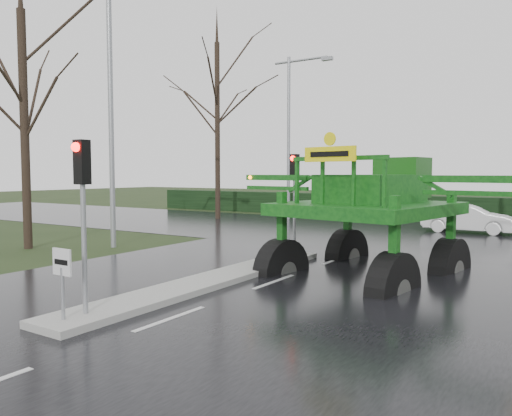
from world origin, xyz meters
The scene contains 14 objects.
ground centered at (0.00, 0.00, 0.00)m, with size 140.00×140.00×0.00m, color black.
road_main centered at (0.00, 10.00, 0.00)m, with size 14.00×80.00×0.02m, color black.
road_cross centered at (0.00, 16.00, 0.01)m, with size 80.00×12.00×0.02m, color black.
median_island centered at (-1.30, 3.00, 0.09)m, with size 1.20×10.00×0.16m, color gray.
hedge_row centered at (0.00, 24.00, 0.75)m, with size 44.00×0.90×1.50m, color black.
keep_left_sign centered at (-1.30, -1.50, 1.06)m, with size 0.50×0.07×1.35m.
traffic_signal_near centered at (-1.30, -1.01, 2.59)m, with size 0.26×0.33×3.52m.
traffic_signal_mid centered at (-1.30, 7.49, 2.59)m, with size 0.26×0.33×3.52m.
street_light_left_near centered at (-8.19, 6.00, 5.99)m, with size 3.85×0.30×10.00m.
street_light_left_far centered at (-8.19, 20.00, 5.99)m, with size 3.85×0.30×10.00m.
tree_left_near centered at (-11.00, 4.00, 5.85)m, with size 6.30×6.30×10.85m.
tree_left_far centered at (-12.50, 18.00, 7.15)m, with size 7.70×7.70×13.26m.
crop_sprayer centered at (-0.46, 5.49, 2.33)m, with size 8.74×6.10×4.94m.
white_sedan centered at (2.28, 18.44, 0.00)m, with size 1.45×4.16×1.37m, color white.
Camera 1 is at (6.66, -7.21, 2.89)m, focal length 35.00 mm.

